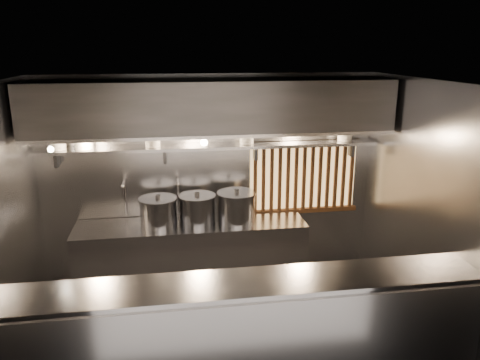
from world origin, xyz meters
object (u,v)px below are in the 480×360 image
object	(u,v)px
pendant_bulb	(204,142)
stock_pot_mid	(197,209)
stock_pot_right	(237,207)
heat_lamp	(48,144)
stock_pot_left	(158,211)

from	to	relation	value
pendant_bulb	stock_pot_mid	xyz separation A→B (m)	(-0.11, -0.05, -0.87)
stock_pot_right	pendant_bulb	bearing A→B (deg)	166.99
pendant_bulb	stock_pot_right	world-z (taller)	pendant_bulb
heat_lamp	stock_pot_mid	bearing A→B (deg)	10.15
stock_pot_left	stock_pot_right	distance (m)	1.02
pendant_bulb	stock_pot_mid	world-z (taller)	pendant_bulb
pendant_bulb	stock_pot_right	bearing A→B (deg)	-13.01
stock_pot_mid	heat_lamp	bearing A→B (deg)	-169.85
heat_lamp	pendant_bulb	world-z (taller)	heat_lamp
heat_lamp	stock_pot_left	distance (m)	1.57
stock_pot_right	heat_lamp	bearing A→B (deg)	-173.34
stock_pot_left	stock_pot_right	size ratio (longest dim) A/B	0.89
stock_pot_mid	stock_pot_left	bearing A→B (deg)	-179.11
pendant_bulb	heat_lamp	bearing A→B (deg)	-169.00
heat_lamp	pendant_bulb	size ratio (longest dim) A/B	1.87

